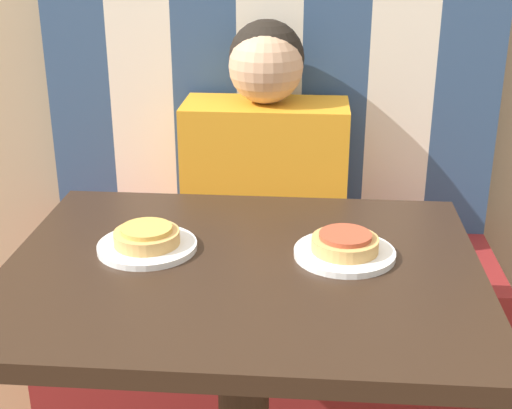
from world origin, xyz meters
TOP-DOWN VIEW (x-y plane):
  - booth_seat at (0.00, 0.60)m, footprint 1.23×0.47m
  - booth_backrest at (-0.00, 0.79)m, footprint 1.23×0.10m
  - dining_table at (0.00, 0.00)m, footprint 0.86×0.68m
  - person at (0.00, 0.61)m, footprint 0.42×0.22m
  - plate_left at (-0.18, 0.05)m, footprint 0.19×0.19m
  - plate_right at (0.18, 0.05)m, footprint 0.19×0.19m
  - pizza_left at (-0.18, 0.05)m, footprint 0.12×0.12m
  - pizza_right at (0.18, 0.05)m, footprint 0.12×0.12m

SIDE VIEW (x-z plane):
  - booth_seat at x=0.00m, z-range 0.00..0.49m
  - dining_table at x=0.00m, z-range 0.26..1.00m
  - plate_left at x=-0.18m, z-range 0.74..0.75m
  - plate_right at x=0.18m, z-range 0.74..0.75m
  - pizza_left at x=-0.18m, z-range 0.75..0.79m
  - pizza_right at x=0.18m, z-range 0.75..0.79m
  - person at x=0.00m, z-range 0.47..1.08m
  - booth_backrest at x=0.00m, z-range 0.49..1.23m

